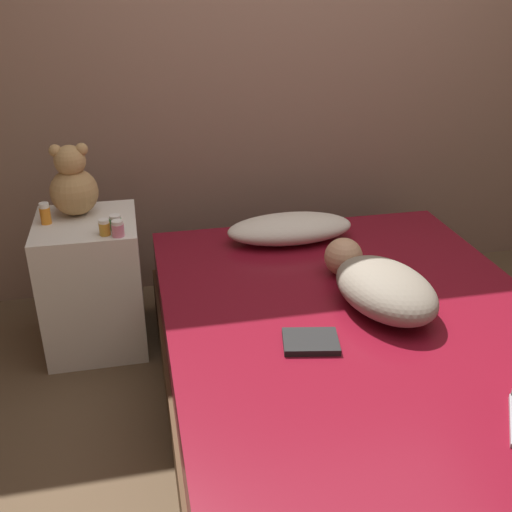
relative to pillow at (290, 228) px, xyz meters
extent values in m
plane|color=brown|center=(0.10, -0.74, -0.52)|extent=(12.00, 12.00, 0.00)
cube|color=#846656|center=(0.10, 0.53, 0.78)|extent=(8.00, 0.06, 2.60)
cube|color=#4C331E|center=(0.10, -0.74, -0.40)|extent=(1.56, 1.99, 0.23)
cube|color=maroon|center=(0.10, -0.74, -0.18)|extent=(1.53, 1.95, 0.22)
cube|color=silver|center=(-0.97, -0.01, -0.20)|extent=(0.46, 0.48, 0.65)
ellipsoid|color=beige|center=(0.00, 0.00, 0.00)|extent=(0.63, 0.28, 0.13)
ellipsoid|color=gray|center=(0.20, -0.71, 0.02)|extent=(0.43, 0.56, 0.18)
sphere|color=tan|center=(0.14, -0.39, 0.02)|extent=(0.17, 0.17, 0.17)
cylinder|color=tan|center=(0.34, -0.66, -0.04)|extent=(0.10, 0.24, 0.06)
sphere|color=tan|center=(-1.01, 0.09, 0.24)|extent=(0.22, 0.22, 0.22)
sphere|color=tan|center=(-1.01, 0.09, 0.38)|extent=(0.14, 0.14, 0.14)
sphere|color=tan|center=(-1.06, 0.09, 0.43)|extent=(0.06, 0.06, 0.06)
sphere|color=tan|center=(-0.95, 0.09, 0.43)|extent=(0.06, 0.06, 0.06)
cylinder|color=orange|center=(-1.14, 0.00, 0.17)|extent=(0.05, 0.05, 0.08)
cylinder|color=white|center=(-1.14, 0.00, 0.21)|extent=(0.04, 0.04, 0.02)
cylinder|color=#3D8E4C|center=(-0.83, -0.13, 0.15)|extent=(0.05, 0.05, 0.05)
cylinder|color=white|center=(-0.83, -0.13, 0.19)|extent=(0.05, 0.05, 0.01)
cylinder|color=gold|center=(-0.88, -0.18, 0.15)|extent=(0.05, 0.05, 0.06)
cylinder|color=white|center=(-0.88, -0.18, 0.19)|extent=(0.04, 0.04, 0.02)
cylinder|color=pink|center=(-0.82, -0.21, 0.15)|extent=(0.05, 0.05, 0.05)
cylinder|color=white|center=(-0.82, -0.21, 0.19)|extent=(0.05, 0.05, 0.02)
cube|color=black|center=(-0.16, -0.89, -0.06)|extent=(0.23, 0.19, 0.02)
camera|label=1|loc=(-0.73, -2.62, 1.18)|focal=42.00mm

